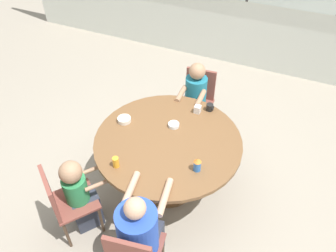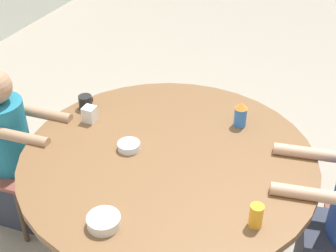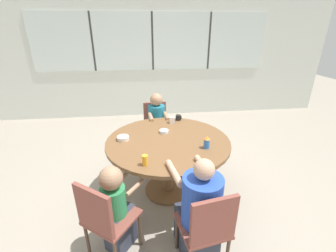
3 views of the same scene
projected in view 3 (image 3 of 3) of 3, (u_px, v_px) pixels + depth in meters
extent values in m
plane|color=gray|center=(168.00, 190.00, 3.00)|extent=(16.00, 16.00, 0.00)
cube|color=silver|center=(153.00, 57.00, 5.16)|extent=(8.40, 0.06, 2.80)
cube|color=silver|center=(152.00, 42.00, 4.99)|extent=(5.20, 0.02, 1.22)
cube|color=#333333|center=(92.00, 42.00, 4.85)|extent=(0.04, 0.01, 1.22)
cube|color=#333333|center=(152.00, 42.00, 4.99)|extent=(0.04, 0.01, 1.22)
cube|color=#333333|center=(209.00, 41.00, 5.13)|extent=(0.04, 0.01, 1.22)
cylinder|color=brown|center=(168.00, 141.00, 2.71)|extent=(1.49, 1.49, 0.04)
cylinder|color=brown|center=(168.00, 167.00, 2.86)|extent=(0.14, 0.14, 0.71)
cylinder|color=brown|center=(168.00, 189.00, 3.00)|extent=(0.60, 0.60, 0.03)
cube|color=brown|center=(202.00, 225.00, 1.94)|extent=(0.46, 0.46, 0.03)
cube|color=brown|center=(214.00, 222.00, 1.69)|extent=(0.38, 0.10, 0.42)
cylinder|color=#4C3828|center=(177.00, 233.00, 2.13)|extent=(0.03, 0.03, 0.41)
cylinder|color=#4C3828|center=(209.00, 224.00, 2.22)|extent=(0.03, 0.03, 0.41)
cube|color=brown|center=(157.00, 130.00, 3.76)|extent=(0.43, 0.43, 0.03)
cube|color=brown|center=(155.00, 114.00, 3.83)|extent=(0.38, 0.06, 0.42)
cylinder|color=#4C3828|center=(168.00, 145.00, 3.72)|extent=(0.03, 0.03, 0.41)
cylinder|color=#4C3828|center=(148.00, 147.00, 3.66)|extent=(0.03, 0.03, 0.41)
cylinder|color=#4C3828|center=(165.00, 137.00, 4.03)|extent=(0.03, 0.03, 0.41)
cylinder|color=#4C3828|center=(146.00, 138.00, 3.97)|extent=(0.03, 0.03, 0.41)
cube|color=brown|center=(112.00, 217.00, 2.02)|extent=(0.56, 0.56, 0.03)
cube|color=brown|center=(94.00, 211.00, 1.79)|extent=(0.33, 0.25, 0.42)
cylinder|color=#4C3828|center=(113.00, 216.00, 2.32)|extent=(0.03, 0.03, 0.41)
cylinder|color=#4C3828|center=(140.00, 229.00, 2.16)|extent=(0.03, 0.03, 0.41)
cylinder|color=#4C3828|center=(88.00, 241.00, 2.05)|extent=(0.03, 0.03, 0.41)
cube|color=#333847|center=(196.00, 233.00, 2.11)|extent=(0.37, 0.45, 0.44)
cylinder|color=#284CB7|center=(202.00, 201.00, 1.88)|extent=(0.34, 0.34, 0.45)
sphere|color=tan|center=(204.00, 169.00, 1.76)|extent=(0.17, 0.17, 0.17)
cylinder|color=tan|center=(174.00, 173.00, 2.04)|extent=(0.12, 0.38, 0.06)
cylinder|color=tan|center=(204.00, 167.00, 2.13)|extent=(0.12, 0.38, 0.06)
cube|color=#333847|center=(158.00, 144.00, 3.76)|extent=(0.26, 0.33, 0.44)
cylinder|color=#1E7089|center=(157.00, 118.00, 3.63)|extent=(0.26, 0.26, 0.43)
sphere|color=#A37A5B|center=(156.00, 100.00, 3.51)|extent=(0.20, 0.20, 0.20)
cylinder|color=#A37A5B|center=(166.00, 116.00, 3.41)|extent=(0.08, 0.29, 0.06)
cylinder|color=#A37A5B|center=(151.00, 117.00, 3.37)|extent=(0.08, 0.29, 0.06)
cube|color=#333847|center=(120.00, 227.00, 2.17)|extent=(0.32, 0.33, 0.44)
cylinder|color=#2D844C|center=(114.00, 201.00, 1.99)|extent=(0.22, 0.22, 0.28)
sphere|color=#A37A5B|center=(111.00, 178.00, 1.89)|extent=(0.21, 0.21, 0.21)
cylinder|color=#A37A5B|center=(119.00, 181.00, 2.16)|extent=(0.18, 0.22, 0.04)
cylinder|color=#A37A5B|center=(135.00, 187.00, 2.07)|extent=(0.18, 0.22, 0.04)
cylinder|color=black|center=(178.00, 118.00, 3.27)|extent=(0.08, 0.08, 0.08)
torus|color=black|center=(181.00, 117.00, 3.28)|extent=(0.01, 0.06, 0.06)
cylinder|color=blue|center=(207.00, 144.00, 2.50)|extent=(0.07, 0.07, 0.11)
cone|color=orange|center=(207.00, 138.00, 2.47)|extent=(0.07, 0.07, 0.04)
cylinder|color=gold|center=(145.00, 160.00, 2.18)|extent=(0.06, 0.06, 0.11)
cube|color=silver|center=(172.00, 120.00, 3.18)|extent=(0.07, 0.07, 0.09)
cylinder|color=silver|center=(123.00, 138.00, 2.69)|extent=(0.14, 0.14, 0.05)
cylinder|color=silver|center=(164.00, 131.00, 2.88)|extent=(0.11, 0.11, 0.04)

